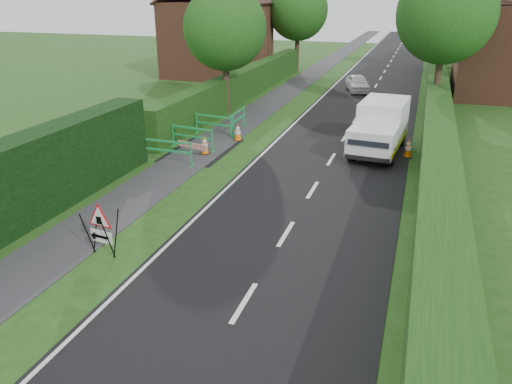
# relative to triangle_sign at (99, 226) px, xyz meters

# --- Properties ---
(ground) EXTENTS (120.00, 120.00, 0.00)m
(ground) POSITION_rel_triangle_sign_xyz_m (1.70, -1.86, -0.86)
(ground) COLOR #1E4614
(ground) RESTS_ON ground
(road_surface) EXTENTS (6.00, 90.00, 0.02)m
(road_surface) POSITION_rel_triangle_sign_xyz_m (4.20, 33.14, -0.85)
(road_surface) COLOR black
(road_surface) RESTS_ON ground
(footpath) EXTENTS (2.00, 90.00, 0.02)m
(footpath) POSITION_rel_triangle_sign_xyz_m (-1.30, 33.14, -0.85)
(footpath) COLOR #2D2D30
(footpath) RESTS_ON ground
(hedge_west_far) EXTENTS (1.00, 24.00, 1.80)m
(hedge_west_far) POSITION_rel_triangle_sign_xyz_m (-3.30, 20.14, -0.86)
(hedge_west_far) COLOR #14380F
(hedge_west_far) RESTS_ON ground
(hedge_east) EXTENTS (1.20, 50.00, 1.50)m
(hedge_east) POSITION_rel_triangle_sign_xyz_m (8.20, 14.14, -0.86)
(hedge_east) COLOR #14380F
(hedge_east) RESTS_ON ground
(house_west) EXTENTS (7.50, 7.40, 7.88)m
(house_west) POSITION_rel_triangle_sign_xyz_m (-8.30, 28.14, 2.04)
(house_west) COLOR brown
(house_west) RESTS_ON ground
(house_east_b) EXTENTS (7.50, 7.40, 7.88)m
(house_east_b) POSITION_rel_triangle_sign_xyz_m (13.70, 40.14, 2.04)
(house_east_b) COLOR brown
(house_east_b) RESTS_ON ground
(tree_nw) EXTENTS (4.40, 4.40, 6.70)m
(tree_nw) POSITION_rel_triangle_sign_xyz_m (-2.90, 16.14, 3.62)
(tree_nw) COLOR #2D2116
(tree_nw) RESTS_ON ground
(tree_ne) EXTENTS (5.20, 5.20, 7.79)m
(tree_ne) POSITION_rel_triangle_sign_xyz_m (8.10, 20.14, 4.32)
(tree_ne) COLOR #2D2116
(tree_ne) RESTS_ON ground
(tree_fw) EXTENTS (4.80, 4.80, 7.24)m
(tree_fw) POSITION_rel_triangle_sign_xyz_m (-2.90, 32.14, 3.97)
(tree_fw) COLOR #2D2116
(tree_fw) RESTS_ON ground
(tree_fe) EXTENTS (4.20, 4.20, 6.33)m
(tree_fe) POSITION_rel_triangle_sign_xyz_m (8.10, 36.14, 3.36)
(tree_fe) COLOR #2D2116
(tree_fe) RESTS_ON ground
(triangle_sign) EXTENTS (0.94, 0.94, 1.23)m
(triangle_sign) POSITION_rel_triangle_sign_xyz_m (0.00, 0.00, 0.00)
(triangle_sign) COLOR black
(triangle_sign) RESTS_ON ground
(works_van) EXTENTS (2.17, 4.70, 2.08)m
(works_van) POSITION_rel_triangle_sign_xyz_m (5.88, 11.35, 0.24)
(works_van) COLOR silver
(works_van) RESTS_ON ground
(traffic_cone_0) EXTENTS (0.38, 0.38, 0.79)m
(traffic_cone_0) POSITION_rel_triangle_sign_xyz_m (6.52, 10.32, -0.47)
(traffic_cone_0) COLOR black
(traffic_cone_0) RESTS_ON ground
(traffic_cone_1) EXTENTS (0.38, 0.38, 0.79)m
(traffic_cone_1) POSITION_rel_triangle_sign_xyz_m (7.11, 10.95, -0.47)
(traffic_cone_1) COLOR black
(traffic_cone_1) RESTS_ON ground
(traffic_cone_2) EXTENTS (0.38, 0.38, 0.79)m
(traffic_cone_2) POSITION_rel_triangle_sign_xyz_m (6.28, 14.05, -0.47)
(traffic_cone_2) COLOR black
(traffic_cone_2) RESTS_ON ground
(traffic_cone_3) EXTENTS (0.38, 0.38, 0.79)m
(traffic_cone_3) POSITION_rel_triangle_sign_xyz_m (-0.96, 8.74, -0.47)
(traffic_cone_3) COLOR black
(traffic_cone_3) RESTS_ON ground
(traffic_cone_4) EXTENTS (0.38, 0.38, 0.79)m
(traffic_cone_4) POSITION_rel_triangle_sign_xyz_m (-0.35, 11.05, -0.47)
(traffic_cone_4) COLOR black
(traffic_cone_4) RESTS_ON ground
(ped_barrier_0) EXTENTS (2.06, 0.37, 1.00)m
(ped_barrier_0) POSITION_rel_triangle_sign_xyz_m (-1.80, 7.09, -0.23)
(ped_barrier_0) COLOR #1B9444
(ped_barrier_0) RESTS_ON ground
(ped_barrier_1) EXTENTS (2.09, 0.64, 1.00)m
(ped_barrier_1) POSITION_rel_triangle_sign_xyz_m (-1.76, 9.22, -0.23)
(ped_barrier_1) COLOR #1B9444
(ped_barrier_1) RESTS_ON ground
(ped_barrier_2) EXTENTS (2.09, 0.65, 1.00)m
(ped_barrier_2) POSITION_rel_triangle_sign_xyz_m (-1.68, 11.48, -0.23)
(ped_barrier_2) COLOR #1B9444
(ped_barrier_2) RESTS_ON ground
(ped_barrier_3) EXTENTS (0.40, 2.07, 1.00)m
(ped_barrier_3) POSITION_rel_triangle_sign_xyz_m (-0.95, 12.66, -0.23)
(ped_barrier_3) COLOR #1B9444
(ped_barrier_3) RESTS_ON ground
(redwhite_plank) EXTENTS (1.45, 0.45, 0.25)m
(redwhite_plank) POSITION_rel_triangle_sign_xyz_m (-1.33, 8.30, -0.86)
(redwhite_plank) COLOR red
(redwhite_plank) RESTS_ON ground
(hatchback_car) EXTENTS (2.20, 3.48, 1.11)m
(hatchback_car) POSITION_rel_triangle_sign_xyz_m (3.20, 24.64, -0.31)
(hatchback_car) COLOR silver
(hatchback_car) RESTS_ON ground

